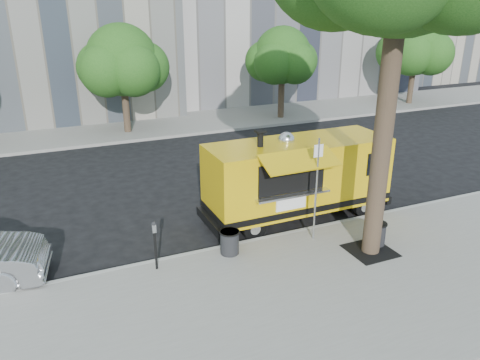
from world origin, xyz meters
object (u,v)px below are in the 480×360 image
at_px(trash_bin_left, 230,242).
at_px(trash_bin_right, 376,233).
at_px(far_tree_d, 416,46).
at_px(far_tree_c, 282,56).
at_px(food_truck, 297,176).
at_px(parking_meter, 155,240).
at_px(far_tree_b, 122,60).
at_px(sign_post, 316,184).

distance_m(trash_bin_left, trash_bin_right, 4.13).
relative_size(far_tree_d, trash_bin_right, 8.57).
bearing_deg(far_tree_c, trash_bin_right, -108.58).
bearing_deg(food_truck, trash_bin_right, -69.90).
xyz_separation_m(parking_meter, trash_bin_right, (5.98, -1.19, -0.48)).
height_order(far_tree_b, trash_bin_right, far_tree_b).
relative_size(far_tree_b, sign_post, 1.83).
bearing_deg(food_truck, sign_post, -104.03).
bearing_deg(far_tree_d, trash_bin_left, -143.67).
xyz_separation_m(far_tree_b, trash_bin_right, (3.98, -15.24, -3.33)).
bearing_deg(trash_bin_left, food_truck, 27.39).
height_order(sign_post, trash_bin_left, sign_post).
relative_size(trash_bin_left, trash_bin_right, 1.00).
distance_m(parking_meter, trash_bin_right, 6.11).
bearing_deg(food_truck, far_tree_b, 103.04).
height_order(food_truck, trash_bin_left, food_truck).
bearing_deg(far_tree_c, sign_post, -114.81).
xyz_separation_m(parking_meter, trash_bin_left, (2.02, -0.01, -0.48)).
xyz_separation_m(far_tree_d, food_truck, (-16.03, -12.43, -2.47)).
bearing_deg(far_tree_d, trash_bin_right, -134.77).
bearing_deg(trash_bin_right, sign_post, 145.29).
xyz_separation_m(far_tree_b, far_tree_c, (9.00, -0.30, -0.12)).
height_order(food_truck, trash_bin_right, food_truck).
xyz_separation_m(far_tree_d, sign_post, (-16.45, -14.15, -2.04)).
distance_m(sign_post, trash_bin_left, 2.87).
relative_size(far_tree_c, trash_bin_right, 7.91).
height_order(far_tree_b, trash_bin_left, far_tree_b).
bearing_deg(far_tree_b, sign_post, -79.85).
bearing_deg(food_truck, trash_bin_left, -152.91).
bearing_deg(parking_meter, far_tree_b, 81.90).
bearing_deg(trash_bin_right, far_tree_d, 45.23).
height_order(far_tree_c, parking_meter, far_tree_c).
distance_m(far_tree_b, trash_bin_right, 16.10).
xyz_separation_m(far_tree_c, food_truck, (-6.03, -12.23, -2.30)).
relative_size(far_tree_b, trash_bin_left, 8.32).
distance_m(far_tree_c, trash_bin_right, 16.09).
relative_size(far_tree_d, parking_meter, 4.23).
bearing_deg(sign_post, far_tree_b, 100.15).
bearing_deg(trash_bin_left, far_tree_c, 56.86).
relative_size(far_tree_d, food_truck, 0.92).
distance_m(parking_meter, trash_bin_left, 2.07).
xyz_separation_m(far_tree_d, trash_bin_right, (-15.02, -15.14, -3.39)).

